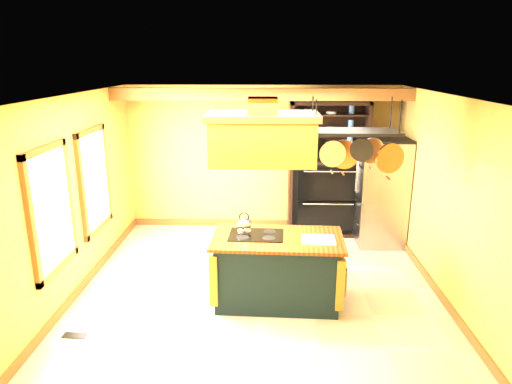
{
  "coord_description": "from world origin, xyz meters",
  "views": [
    {
      "loc": [
        0.14,
        -5.92,
        3.13
      ],
      "look_at": [
        -0.04,
        0.3,
        1.32
      ],
      "focal_mm": 32.0,
      "sensor_mm": 36.0,
      "label": 1
    }
  ],
  "objects_px": {
    "pot_rack": "(354,142)",
    "refrigerator": "(380,193)",
    "kitchen_island": "(277,269)",
    "range_hood": "(263,136)",
    "hutch": "(326,184)"
  },
  "relations": [
    {
      "from": "pot_rack",
      "to": "refrigerator",
      "type": "xyz_separation_m",
      "value": [
        0.91,
        2.19,
        -1.28
      ]
    },
    {
      "from": "kitchen_island",
      "to": "range_hood",
      "type": "relative_size",
      "value": 1.29
    },
    {
      "from": "range_hood",
      "to": "pot_rack",
      "type": "relative_size",
      "value": 1.14
    },
    {
      "from": "kitchen_island",
      "to": "refrigerator",
      "type": "xyz_separation_m",
      "value": [
        1.82,
        2.19,
        0.43
      ]
    },
    {
      "from": "range_hood",
      "to": "hutch",
      "type": "relative_size",
      "value": 0.55
    },
    {
      "from": "pot_rack",
      "to": "refrigerator",
      "type": "height_order",
      "value": "pot_rack"
    },
    {
      "from": "kitchen_island",
      "to": "range_hood",
      "type": "height_order",
      "value": "range_hood"
    },
    {
      "from": "kitchen_island",
      "to": "hutch",
      "type": "xyz_separation_m",
      "value": [
        0.94,
        2.64,
        0.46
      ]
    },
    {
      "from": "range_hood",
      "to": "kitchen_island",
      "type": "bearing_deg",
      "value": 0.26
    },
    {
      "from": "pot_rack",
      "to": "hutch",
      "type": "distance_m",
      "value": 2.91
    },
    {
      "from": "kitchen_island",
      "to": "refrigerator",
      "type": "bearing_deg",
      "value": 52.52
    },
    {
      "from": "kitchen_island",
      "to": "pot_rack",
      "type": "bearing_deg",
      "value": 2.27
    },
    {
      "from": "range_hood",
      "to": "refrigerator",
      "type": "bearing_deg",
      "value": 47.29
    },
    {
      "from": "pot_rack",
      "to": "range_hood",
      "type": "bearing_deg",
      "value": -180.0
    },
    {
      "from": "range_hood",
      "to": "refrigerator",
      "type": "xyz_separation_m",
      "value": [
        2.02,
        2.19,
        -1.34
      ]
    }
  ]
}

